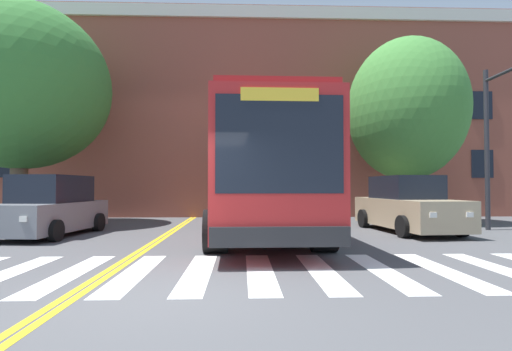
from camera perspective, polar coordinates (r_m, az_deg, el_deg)
name	(u,v)px	position (r m, az deg, el deg)	size (l,w,h in m)	color
ground_plane	(161,295)	(5.88, -13.36, -16.31)	(120.00, 120.00, 0.00)	#4C4C4F
crosswalk	(229,272)	(7.19, -3.85, -13.58)	(12.43, 3.36, 0.01)	white
lane_line_yellow_inner	(196,215)	(21.21, -8.63, -5.60)	(0.12, 36.00, 0.01)	gold
lane_line_yellow_outer	(199,215)	(21.20, -8.20, -5.61)	(0.12, 36.00, 0.01)	gold
city_bus	(261,172)	(12.33, 0.69, 0.49)	(3.12, 10.55, 3.55)	#B22323
car_grey_near_lane	(52,208)	(13.72, -27.16, -4.14)	(2.27, 4.33, 1.84)	slate
car_tan_far_lane	(407,206)	(14.21, 20.73, -4.13)	(2.34, 4.94, 1.85)	tan
traffic_light_near_corner	(508,117)	(15.13, 32.31, 7.13)	(0.35, 2.95, 5.55)	#28282D
traffic_light_overhead	(221,129)	(13.82, -5.00, 6.57)	(0.35, 3.11, 5.10)	#28282D
street_tree_curbside_large	(406,109)	(18.25, 20.66, 8.84)	(6.62, 6.78, 7.79)	brown
street_tree_curbside_small	(20,86)	(18.13, -30.60, 10.99)	(9.13, 9.18, 8.62)	brown
building_facade	(249,123)	(23.80, -1.01, 7.52)	(28.94, 8.25, 10.51)	brown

